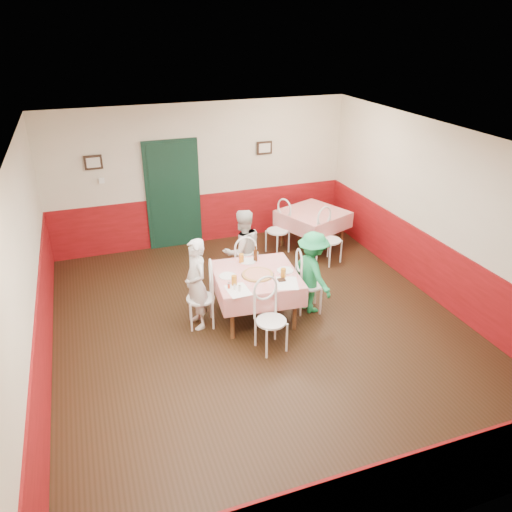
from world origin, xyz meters
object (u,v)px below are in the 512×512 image
object	(u,v)px
diner_left	(196,284)
chair_second_a	(278,231)
second_table	(312,229)
diner_far	(243,251)
glass_b	(283,273)
chair_left	(201,298)
chair_second_b	(330,240)
chair_near	(271,321)
diner_right	(312,272)
glass_c	(241,258)
main_table	(256,296)
chair_far	(244,267)
chair_right	(309,285)
beer_bottle	(255,254)
wallet	(281,280)
glass_a	(234,280)
pizza	(258,274)

from	to	relation	value
diner_left	chair_second_a	bearing A→B (deg)	125.49
second_table	diner_far	xyz separation A→B (m)	(-1.86, -1.20, 0.35)
chair_second_a	glass_b	size ratio (longest dim) A/B	6.31
chair_left	glass_b	world-z (taller)	glass_b
chair_second_a	chair_second_b	world-z (taller)	same
chair_left	chair_near	world-z (taller)	same
chair_second_b	glass_b	xyz separation A→B (m)	(-1.61, -1.59, 0.38)
diner_far	diner_right	bearing A→B (deg)	120.39
glass_c	diner_right	world-z (taller)	diner_right
main_table	glass_c	xyz separation A→B (m)	(-0.09, 0.43, 0.46)
diner_right	chair_far	bearing A→B (deg)	32.74
chair_right	beer_bottle	bearing A→B (deg)	66.25
glass_b	glass_c	distance (m)	0.80
chair_left	chair_near	xyz separation A→B (m)	(0.77, -0.93, 0.00)
chair_left	diner_right	distance (m)	1.76
chair_right	wallet	distance (m)	0.70
second_table	diner_right	world-z (taller)	diner_right
beer_bottle	diner_left	bearing A→B (deg)	-162.87
glass_a	glass_b	distance (m)	0.75
glass_b	diner_right	xyz separation A→B (m)	(0.56, 0.16, -0.17)
diner_left	diner_far	bearing A→B (deg)	121.20
chair_near	pizza	size ratio (longest dim) A/B	1.95
chair_near	glass_c	size ratio (longest dim) A/B	6.30
glass_a	main_table	bearing A→B (deg)	28.77
chair_far	chair_second_a	world-z (taller)	same
chair_near	chair_right	bearing A→B (deg)	30.96
glass_a	glass_c	world-z (taller)	glass_a
chair_right	chair_far	world-z (taller)	same
chair_right	glass_c	size ratio (longest dim) A/B	6.30
chair_right	diner_right	distance (m)	0.22
glass_c	beer_bottle	size ratio (longest dim) A/B	0.63
chair_right	glass_b	distance (m)	0.66
glass_c	diner_far	xyz separation A→B (m)	(0.17, 0.47, -0.11)
second_table	chair_second_b	size ratio (longest dim) A/B	1.24
glass_b	chair_left	bearing A→B (deg)	164.56
chair_right	chair_second_b	xyz separation A→B (m)	(1.10, 1.43, 0.00)
chair_second_b	diner_right	xyz separation A→B (m)	(-1.05, -1.43, 0.21)
chair_right	chair_second_a	bearing A→B (deg)	1.19
chair_far	diner_far	world-z (taller)	diner_far
chair_near	chair_left	bearing A→B (deg)	120.96
chair_second_b	pizza	distance (m)	2.42
chair_near	chair_second_a	world-z (taller)	same
second_table	chair_right	distance (m)	2.44
second_table	glass_b	distance (m)	2.88
pizza	diner_far	xyz separation A→B (m)	(0.08, 0.96, -0.05)
chair_far	beer_bottle	distance (m)	0.62
second_table	chair_second_a	bearing A→B (deg)	180.00
wallet	diner_right	bearing A→B (deg)	27.22
chair_right	main_table	bearing A→B (deg)	94.91
chair_near	pizza	xyz separation A→B (m)	(0.08, 0.79, 0.33)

